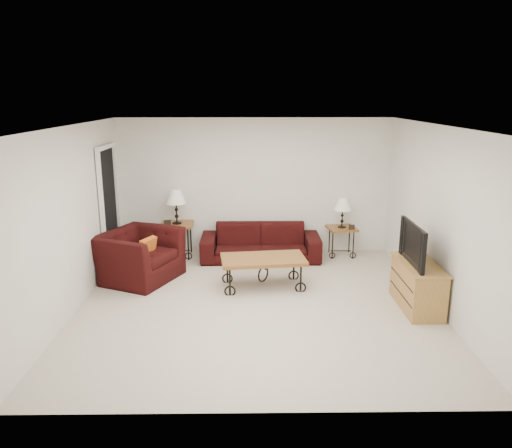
{
  "coord_description": "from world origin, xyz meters",
  "views": [
    {
      "loc": [
        -0.1,
        -6.56,
        2.89
      ],
      "look_at": [
        0.0,
        0.7,
        1.0
      ],
      "focal_mm": 34.85,
      "sensor_mm": 36.0,
      "label": 1
    }
  ],
  "objects": [
    {
      "name": "wall_right",
      "position": [
        2.5,
        0.0,
        1.25
      ],
      "size": [
        0.02,
        5.0,
        2.5
      ],
      "primitive_type": "cube",
      "color": "silver",
      "rests_on": "ground"
    },
    {
      "name": "wall_back",
      "position": [
        0.0,
        2.5,
        1.25
      ],
      "size": [
        5.0,
        0.02,
        2.5
      ],
      "primitive_type": "cube",
      "color": "silver",
      "rests_on": "ground"
    },
    {
      "name": "ground",
      "position": [
        0.0,
        0.0,
        0.0
      ],
      "size": [
        5.0,
        5.0,
        0.0
      ],
      "primitive_type": "plane",
      "color": "beige",
      "rests_on": "ground"
    },
    {
      "name": "tv_stand",
      "position": [
        2.23,
        -0.14,
        0.33
      ],
      "size": [
        0.45,
        1.09,
        0.65
      ],
      "primitive_type": "cube",
      "color": "#B88E44",
      "rests_on": "ground"
    },
    {
      "name": "photo_frame_left",
      "position": [
        -1.57,
        2.05,
        0.68
      ],
      "size": [
        0.13,
        0.04,
        0.1
      ],
      "primitive_type": "cube",
      "rotation": [
        0.0,
        0.0,
        0.2
      ],
      "color": "black",
      "rests_on": "side_table_left"
    },
    {
      "name": "doorway",
      "position": [
        -2.47,
        1.65,
        1.02
      ],
      "size": [
        0.08,
        0.94,
        2.04
      ],
      "primitive_type": "cube",
      "color": "black",
      "rests_on": "ground"
    },
    {
      "name": "television",
      "position": [
        2.21,
        -0.14,
        0.93
      ],
      "size": [
        0.13,
        0.97,
        0.56
      ],
      "primitive_type": "imported",
      "rotation": [
        0.0,
        0.0,
        -1.57
      ],
      "color": "black",
      "rests_on": "tv_stand"
    },
    {
      "name": "ceiling",
      "position": [
        0.0,
        0.0,
        2.5
      ],
      "size": [
        5.0,
        5.0,
        0.0
      ],
      "primitive_type": "plane",
      "color": "white",
      "rests_on": "wall_back"
    },
    {
      "name": "sofa",
      "position": [
        0.1,
        2.02,
        0.31
      ],
      "size": [
        2.13,
        0.83,
        0.62
      ],
      "primitive_type": "imported",
      "color": "black",
      "rests_on": "ground"
    },
    {
      "name": "lamp_right",
      "position": [
        1.59,
        2.2,
        0.81
      ],
      "size": [
        0.35,
        0.35,
        0.54
      ],
      "primitive_type": null,
      "rotation": [
        0.0,
        0.0,
        0.14
      ],
      "color": "black",
      "rests_on": "side_table_right"
    },
    {
      "name": "coffee_table",
      "position": [
        0.11,
        0.66,
        0.24
      ],
      "size": [
        1.35,
        0.83,
        0.48
      ],
      "primitive_type": "cube",
      "rotation": [
        0.0,
        0.0,
        0.12
      ],
      "color": "brown",
      "rests_on": "ground"
    },
    {
      "name": "armchair",
      "position": [
        -1.88,
        1.04,
        0.39
      ],
      "size": [
        1.46,
        1.54,
        0.79
      ],
      "primitive_type": "imported",
      "rotation": [
        0.0,
        0.0,
        1.14
      ],
      "color": "black",
      "rests_on": "ground"
    },
    {
      "name": "side_table_left",
      "position": [
        -1.42,
        2.2,
        0.31
      ],
      "size": [
        0.58,
        0.58,
        0.62
      ],
      "primitive_type": "cube",
      "rotation": [
        0.0,
        0.0,
        0.02
      ],
      "color": "brown",
      "rests_on": "ground"
    },
    {
      "name": "wall_left",
      "position": [
        -2.5,
        0.0,
        1.25
      ],
      "size": [
        0.02,
        5.0,
        2.5
      ],
      "primitive_type": "cube",
      "color": "silver",
      "rests_on": "ground"
    },
    {
      "name": "wall_front",
      "position": [
        0.0,
        -2.5,
        1.25
      ],
      "size": [
        5.0,
        0.02,
        2.5
      ],
      "primitive_type": "cube",
      "color": "silver",
      "rests_on": "ground"
    },
    {
      "name": "photo_frame_right",
      "position": [
        1.74,
        2.05,
        0.59
      ],
      "size": [
        0.11,
        0.02,
        0.09
      ],
      "primitive_type": "cube",
      "rotation": [
        0.0,
        0.0,
        -0.07
      ],
      "color": "black",
      "rests_on": "side_table_right"
    },
    {
      "name": "backpack",
      "position": [
        1.03,
        1.8,
        0.19
      ],
      "size": [
        0.35,
        0.31,
        0.38
      ],
      "primitive_type": "ellipsoid",
      "rotation": [
        0.0,
        0.0,
        0.35
      ],
      "color": "black",
      "rests_on": "ground"
    },
    {
      "name": "throw_pillow",
      "position": [
        -1.72,
        0.99,
        0.52
      ],
      "size": [
        0.23,
        0.36,
        0.36
      ],
      "primitive_type": "cube",
      "rotation": [
        0.0,
        0.0,
        1.14
      ],
      "color": "orange",
      "rests_on": "armchair"
    },
    {
      "name": "lamp_left",
      "position": [
        -1.42,
        2.2,
        0.94
      ],
      "size": [
        0.36,
        0.36,
        0.62
      ],
      "primitive_type": null,
      "rotation": [
        0.0,
        0.0,
        0.02
      ],
      "color": "black",
      "rests_on": "side_table_left"
    },
    {
      "name": "side_table_right",
      "position": [
        1.59,
        2.2,
        0.27
      ],
      "size": [
        0.56,
        0.56,
        0.54
      ],
      "primitive_type": "cube",
      "rotation": [
        0.0,
        0.0,
        0.14
      ],
      "color": "brown",
      "rests_on": "ground"
    }
  ]
}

